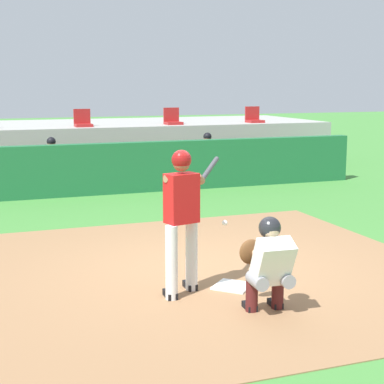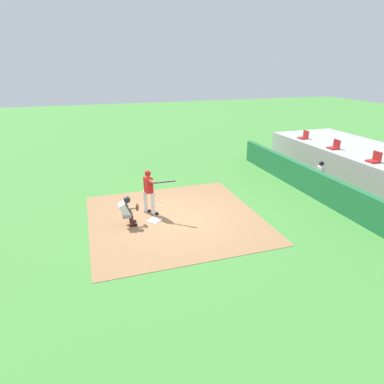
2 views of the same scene
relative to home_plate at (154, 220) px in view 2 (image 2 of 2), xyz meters
name	(u,v)px [view 2 (image 2 of 2)]	position (x,y,z in m)	size (l,w,h in m)	color
ground_plane	(175,218)	(0.00, 0.80, -0.02)	(80.00, 80.00, 0.00)	#428438
dirt_infield	(175,218)	(0.00, 0.80, -0.02)	(6.40, 6.40, 0.01)	#936B47
home_plate	(154,220)	(0.00, 0.00, 0.00)	(0.44, 0.44, 0.02)	white
batter_at_plate	(149,189)	(-0.68, -0.01, 1.01)	(1.08, 1.07, 1.80)	silver
catcher_crouched	(128,210)	(0.01, -0.95, 0.58)	(0.50, 1.65, 1.13)	gray
dugout_wall	(318,185)	(0.00, 7.30, 0.58)	(13.00, 0.30, 1.20)	#1E6638
dugout_bench	(336,191)	(0.00, 8.30, 0.20)	(11.80, 0.44, 0.45)	olive
dugout_player_0	(318,174)	(-1.13, 8.14, 0.65)	(0.49, 0.70, 1.30)	#939399
stadium_seat_0	(304,136)	(-5.20, 10.18, 1.51)	(0.46, 0.46, 0.48)	#A51E1E
stadium_seat_1	(334,146)	(-2.60, 10.18, 1.51)	(0.46, 0.46, 0.48)	#A51E1E
stadium_seat_2	(375,159)	(0.00, 10.18, 1.51)	(0.46, 0.46, 0.48)	#A51E1E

